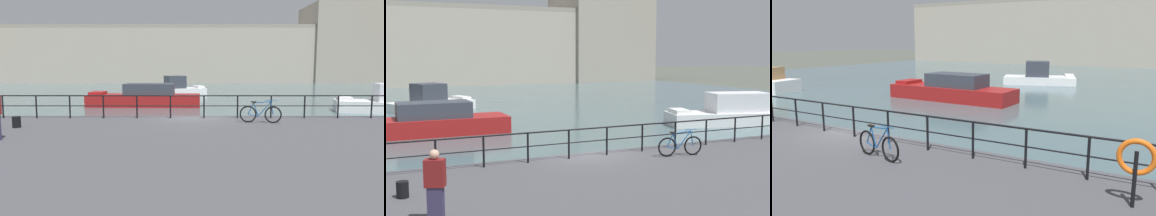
# 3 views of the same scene
# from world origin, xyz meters

# --- Properties ---
(ground_plane) EXTENTS (240.00, 240.00, 0.00)m
(ground_plane) POSITION_xyz_m (0.00, 0.00, 0.00)
(ground_plane) COLOR #4C5147
(water_basin) EXTENTS (80.00, 60.00, 0.01)m
(water_basin) POSITION_xyz_m (0.00, 30.20, 0.01)
(water_basin) COLOR #476066
(water_basin) RESTS_ON ground_plane
(quay_promenade) EXTENTS (56.00, 13.00, 1.01)m
(quay_promenade) POSITION_xyz_m (0.00, -6.50, 0.50)
(quay_promenade) COLOR #47474C
(quay_promenade) RESTS_ON ground_plane
(harbor_building) EXTENTS (77.87, 12.79, 16.14)m
(harbor_building) POSITION_xyz_m (7.29, 59.00, 6.08)
(harbor_building) COLOR #A89E8E
(harbor_building) RESTS_ON ground_plane
(moored_red_daysailer) EXTENTS (7.41, 4.96, 2.23)m
(moored_red_daysailer) POSITION_xyz_m (-1.91, 25.55, 0.77)
(moored_red_daysailer) COLOR white
(moored_red_daysailer) RESTS_ON water_basin
(moored_white_yacht) EXTENTS (9.54, 2.93, 1.93)m
(moored_white_yacht) POSITION_xyz_m (-4.03, 12.79, 0.76)
(moored_white_yacht) COLOR maroon
(moored_white_yacht) RESTS_ON water_basin
(quay_railing) EXTENTS (23.42, 0.07, 1.08)m
(quay_railing) POSITION_xyz_m (-0.24, -0.75, 1.74)
(quay_railing) COLOR black
(quay_railing) RESTS_ON quay_promenade
(parked_bicycle) EXTENTS (1.75, 0.36, 0.98)m
(parked_bicycle) POSITION_xyz_m (2.91, -2.06, 1.39)
(parked_bicycle) COLOR black
(parked_bicycle) RESTS_ON quay_promenade
(mooring_bollard) EXTENTS (0.32, 0.32, 0.44)m
(mooring_bollard) POSITION_xyz_m (-6.94, -3.23, 1.23)
(mooring_bollard) COLOR black
(mooring_bollard) RESTS_ON quay_promenade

